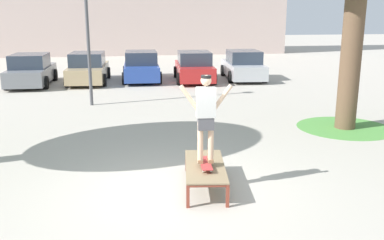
{
  "coord_description": "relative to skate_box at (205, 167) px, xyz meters",
  "views": [
    {
      "loc": [
        -0.99,
        -7.71,
        3.33
      ],
      "look_at": [
        0.61,
        1.52,
        1.0
      ],
      "focal_mm": 39.95,
      "sensor_mm": 36.0,
      "label": 1
    }
  ],
  "objects": [
    {
      "name": "ground_plane",
      "position": [
        -0.61,
        -0.02,
        -0.41
      ],
      "size": [
        120.0,
        120.0,
        0.0
      ],
      "primitive_type": "plane",
      "color": "#B2AA9E"
    },
    {
      "name": "skate_box",
      "position": [
        0.0,
        0.0,
        0.0
      ],
      "size": [
        1.03,
        1.99,
        0.46
      ],
      "color": "brown",
      "rests_on": "ground"
    },
    {
      "name": "skateboard",
      "position": [
        -0.02,
        -0.12,
        0.12
      ],
      "size": [
        0.27,
        0.81,
        0.09
      ],
      "color": "#B23333",
      "rests_on": "skate_box"
    },
    {
      "name": "skater",
      "position": [
        -0.02,
        -0.12,
        1.12
      ],
      "size": [
        1.0,
        0.31,
        1.69
      ],
      "color": "beige",
      "rests_on": "skateboard"
    },
    {
      "name": "grass_patch_near_right",
      "position": [
        5.06,
        3.73,
        -0.41
      ],
      "size": [
        2.83,
        2.83,
        0.01
      ],
      "primitive_type": "cylinder",
      "color": "#519342",
      "rests_on": "ground"
    },
    {
      "name": "car_grey",
      "position": [
        -5.72,
        13.65,
        0.28
      ],
      "size": [
        1.99,
        4.23,
        1.5
      ],
      "color": "slate",
      "rests_on": "ground"
    },
    {
      "name": "car_tan",
      "position": [
        -3.08,
        14.02,
        0.28
      ],
      "size": [
        2.1,
        4.29,
        1.5
      ],
      "color": "tan",
      "rests_on": "ground"
    },
    {
      "name": "car_blue",
      "position": [
        -0.43,
        14.3,
        0.28
      ],
      "size": [
        2.04,
        4.26,
        1.5
      ],
      "color": "#28479E",
      "rests_on": "ground"
    },
    {
      "name": "car_red",
      "position": [
        2.21,
        13.65,
        0.28
      ],
      "size": [
        2.16,
        4.32,
        1.5
      ],
      "color": "red",
      "rests_on": "ground"
    },
    {
      "name": "car_silver",
      "position": [
        4.85,
        13.82,
        0.28
      ],
      "size": [
        2.22,
        4.34,
        1.5
      ],
      "color": "#B7BABF",
      "rests_on": "ground"
    },
    {
      "name": "light_post",
      "position": [
        -2.64,
        8.42,
        3.41
      ],
      "size": [
        0.36,
        0.36,
        5.83
      ],
      "color": "#4C4C51",
      "rests_on": "ground"
    }
  ]
}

